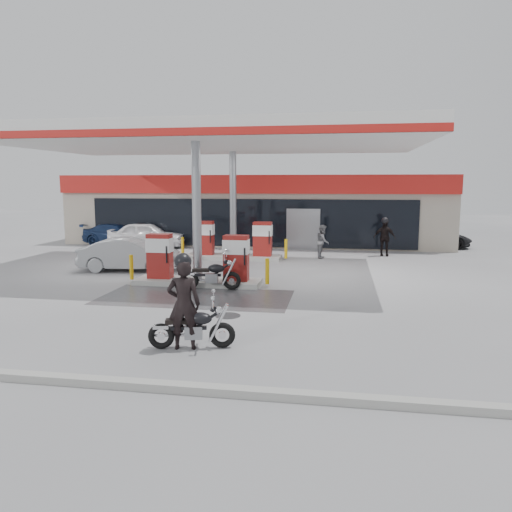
{
  "coord_description": "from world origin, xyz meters",
  "views": [
    {
      "loc": [
        4.96,
        -14.87,
        3.6
      ],
      "look_at": [
        2.25,
        1.11,
        1.2
      ],
      "focal_mm": 35.0,
      "sensor_mm": 36.0,
      "label": 1
    }
  ],
  "objects_px": {
    "pump_island_near": "(198,264)",
    "attendant": "(323,241)",
    "parked_car_right": "(431,237)",
    "main_motorcycle": "(193,329)",
    "parked_car_left": "(119,234)",
    "sedan_white": "(147,235)",
    "biker_main": "(184,304)",
    "hatchback_silver": "(130,254)",
    "biker_walking": "(384,238)",
    "pump_island_far": "(233,244)",
    "parked_motorcycle": "(212,276)"
  },
  "relations": [
    {
      "from": "pump_island_near",
      "to": "attendant",
      "type": "bearing_deg",
      "value": 59.21
    },
    {
      "from": "pump_island_near",
      "to": "parked_car_right",
      "type": "distance_m",
      "value": 15.62
    },
    {
      "from": "pump_island_near",
      "to": "main_motorcycle",
      "type": "bearing_deg",
      "value": -74.6
    },
    {
      "from": "main_motorcycle",
      "to": "attendant",
      "type": "height_order",
      "value": "attendant"
    },
    {
      "from": "pump_island_near",
      "to": "parked_car_left",
      "type": "bearing_deg",
      "value": 127.31
    },
    {
      "from": "sedan_white",
      "to": "parked_car_right",
      "type": "relative_size",
      "value": 1.0
    },
    {
      "from": "biker_main",
      "to": "parked_car_left",
      "type": "relative_size",
      "value": 0.46
    },
    {
      "from": "sedan_white",
      "to": "parked_car_right",
      "type": "height_order",
      "value": "sedan_white"
    },
    {
      "from": "parked_car_left",
      "to": "parked_car_right",
      "type": "relative_size",
      "value": 1.02
    },
    {
      "from": "biker_main",
      "to": "hatchback_silver",
      "type": "bearing_deg",
      "value": -71.3
    },
    {
      "from": "biker_main",
      "to": "biker_walking",
      "type": "xyz_separation_m",
      "value": [
        5.45,
        14.98,
        -0.09
      ]
    },
    {
      "from": "pump_island_far",
      "to": "parked_car_left",
      "type": "bearing_deg",
      "value": 152.31
    },
    {
      "from": "biker_main",
      "to": "parked_car_left",
      "type": "bearing_deg",
      "value": -72.27
    },
    {
      "from": "hatchback_silver",
      "to": "parked_car_left",
      "type": "bearing_deg",
      "value": 20.94
    },
    {
      "from": "parked_car_right",
      "to": "parked_motorcycle",
      "type": "bearing_deg",
      "value": 145.8
    },
    {
      "from": "pump_island_near",
      "to": "biker_walking",
      "type": "height_order",
      "value": "biker_walking"
    },
    {
      "from": "hatchback_silver",
      "to": "parked_car_left",
      "type": "xyz_separation_m",
      "value": [
        -4.12,
        7.8,
        -0.05
      ]
    },
    {
      "from": "main_motorcycle",
      "to": "attendant",
      "type": "xyz_separation_m",
      "value": [
        2.32,
        13.74,
        0.37
      ]
    },
    {
      "from": "pump_island_near",
      "to": "biker_walking",
      "type": "xyz_separation_m",
      "value": [
        7.12,
        8.2,
        0.19
      ]
    },
    {
      "from": "biker_main",
      "to": "hatchback_silver",
      "type": "xyz_separation_m",
      "value": [
        -5.17,
        8.98,
        -0.32
      ]
    },
    {
      "from": "attendant",
      "to": "biker_walking",
      "type": "relative_size",
      "value": 0.89
    },
    {
      "from": "pump_island_near",
      "to": "biker_main",
      "type": "xyz_separation_m",
      "value": [
        1.67,
        -6.78,
        0.28
      ]
    },
    {
      "from": "attendant",
      "to": "hatchback_silver",
      "type": "xyz_separation_m",
      "value": [
        -7.68,
        -4.8,
        -0.13
      ]
    },
    {
      "from": "attendant",
      "to": "parked_car_right",
      "type": "bearing_deg",
      "value": -44.14
    },
    {
      "from": "sedan_white",
      "to": "hatchback_silver",
      "type": "xyz_separation_m",
      "value": [
        2.1,
        -7.0,
        -0.04
      ]
    },
    {
      "from": "sedan_white",
      "to": "hatchback_silver",
      "type": "height_order",
      "value": "sedan_white"
    },
    {
      "from": "sedan_white",
      "to": "hatchback_silver",
      "type": "distance_m",
      "value": 7.31
    },
    {
      "from": "biker_main",
      "to": "sedan_white",
      "type": "xyz_separation_m",
      "value": [
        -7.28,
        15.98,
        -0.28
      ]
    },
    {
      "from": "biker_main",
      "to": "parked_motorcycle",
      "type": "distance_m",
      "value": 6.09
    },
    {
      "from": "sedan_white",
      "to": "hatchback_silver",
      "type": "relative_size",
      "value": 1.03
    },
    {
      "from": "main_motorcycle",
      "to": "hatchback_silver",
      "type": "xyz_separation_m",
      "value": [
        -5.36,
        8.94,
        0.24
      ]
    },
    {
      "from": "biker_main",
      "to": "parked_car_right",
      "type": "relative_size",
      "value": 0.47
    },
    {
      "from": "attendant",
      "to": "hatchback_silver",
      "type": "bearing_deg",
      "value": 127.26
    },
    {
      "from": "sedan_white",
      "to": "parked_car_right",
      "type": "xyz_separation_m",
      "value": [
        15.61,
        2.8,
        -0.13
      ]
    },
    {
      "from": "pump_island_far",
      "to": "biker_walking",
      "type": "bearing_deg",
      "value": 17.17
    },
    {
      "from": "pump_island_near",
      "to": "pump_island_far",
      "type": "xyz_separation_m",
      "value": [
        0.0,
        6.0,
        0.0
      ]
    },
    {
      "from": "parked_motorcycle",
      "to": "sedan_white",
      "type": "relative_size",
      "value": 0.49
    },
    {
      "from": "attendant",
      "to": "parked_car_left",
      "type": "bearing_deg",
      "value": 80.96
    },
    {
      "from": "parked_motorcycle",
      "to": "biker_walking",
      "type": "xyz_separation_m",
      "value": [
        6.41,
        8.99,
        0.43
      ]
    },
    {
      "from": "pump_island_far",
      "to": "sedan_white",
      "type": "distance_m",
      "value": 6.46
    },
    {
      "from": "parked_car_right",
      "to": "sedan_white",
      "type": "bearing_deg",
      "value": 101.96
    },
    {
      "from": "parked_car_right",
      "to": "biker_walking",
      "type": "height_order",
      "value": "biker_walking"
    },
    {
      "from": "hatchback_silver",
      "to": "biker_walking",
      "type": "relative_size",
      "value": 2.27
    },
    {
      "from": "main_motorcycle",
      "to": "attendant",
      "type": "relative_size",
      "value": 1.18
    },
    {
      "from": "biker_main",
      "to": "parked_motorcycle",
      "type": "bearing_deg",
      "value": -92.18
    },
    {
      "from": "main_motorcycle",
      "to": "parked_car_left",
      "type": "distance_m",
      "value": 19.24
    },
    {
      "from": "pump_island_far",
      "to": "biker_main",
      "type": "xyz_separation_m",
      "value": [
        1.67,
        -12.78,
        0.28
      ]
    },
    {
      "from": "pump_island_near",
      "to": "parked_motorcycle",
      "type": "distance_m",
      "value": 1.09
    },
    {
      "from": "sedan_white",
      "to": "parked_car_right",
      "type": "bearing_deg",
      "value": -87.58
    },
    {
      "from": "biker_main",
      "to": "parked_motorcycle",
      "type": "height_order",
      "value": "biker_main"
    }
  ]
}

